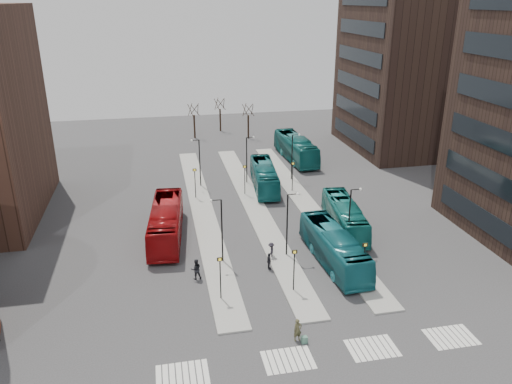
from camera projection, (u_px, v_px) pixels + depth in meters
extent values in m
cube|color=gray|center=(203.00, 211.00, 56.37)|extent=(2.50, 45.00, 0.15)
cube|color=gray|center=(255.00, 207.00, 57.49)|extent=(2.50, 45.00, 0.15)
cube|color=gray|center=(304.00, 203.00, 58.62)|extent=(2.50, 45.00, 0.15)
cube|color=navy|center=(304.00, 340.00, 34.79)|extent=(0.44, 0.36, 0.51)
imported|color=maroon|center=(166.00, 222.00, 49.65)|extent=(4.04, 12.48, 3.42)
imported|color=#16656F|center=(334.00, 247.00, 44.86)|extent=(3.18, 11.49, 3.17)
imported|color=#135E61|center=(264.00, 176.00, 62.78)|extent=(3.79, 11.41, 3.12)
imported|color=#166F6B|center=(344.00, 216.00, 51.43)|extent=(3.83, 11.08, 3.02)
imported|color=#125E5D|center=(296.00, 148.00, 73.80)|extent=(3.63, 12.90, 3.55)
imported|color=#434128|center=(298.00, 330.00, 34.84)|extent=(0.69, 0.52, 1.71)
imported|color=black|center=(196.00, 269.00, 42.52)|extent=(0.96, 0.78, 1.85)
imported|color=black|center=(269.00, 261.00, 44.08)|extent=(0.39, 0.93, 1.58)
imported|color=black|center=(271.00, 250.00, 45.99)|extent=(0.92, 1.15, 1.56)
cube|color=silver|center=(159.00, 378.00, 31.63)|extent=(0.35, 2.40, 0.01)
cube|color=silver|center=(166.00, 377.00, 31.71)|extent=(0.35, 2.40, 0.01)
cube|color=silver|center=(172.00, 376.00, 31.79)|extent=(0.35, 2.40, 0.01)
cube|color=silver|center=(179.00, 375.00, 31.87)|extent=(0.35, 2.40, 0.01)
cube|color=silver|center=(186.00, 374.00, 31.95)|extent=(0.35, 2.40, 0.01)
cube|color=silver|center=(193.00, 373.00, 32.03)|extent=(0.35, 2.40, 0.01)
cube|color=silver|center=(199.00, 372.00, 32.11)|extent=(0.35, 2.40, 0.01)
cube|color=silver|center=(206.00, 371.00, 32.19)|extent=(0.35, 2.40, 0.01)
cube|color=silver|center=(266.00, 363.00, 32.94)|extent=(0.35, 2.40, 0.01)
cube|color=silver|center=(272.00, 362.00, 33.02)|extent=(0.35, 2.40, 0.01)
cube|color=silver|center=(279.00, 361.00, 33.10)|extent=(0.35, 2.40, 0.01)
cube|color=silver|center=(285.00, 360.00, 33.18)|extent=(0.35, 2.40, 0.01)
cube|color=silver|center=(291.00, 359.00, 33.27)|extent=(0.35, 2.40, 0.01)
cube|color=silver|center=(297.00, 358.00, 33.35)|extent=(0.35, 2.40, 0.01)
cube|color=silver|center=(304.00, 358.00, 33.43)|extent=(0.35, 2.40, 0.01)
cube|color=silver|center=(310.00, 357.00, 33.51)|extent=(0.35, 2.40, 0.01)
cube|color=silver|center=(352.00, 351.00, 34.07)|extent=(0.35, 2.40, 0.01)
cube|color=silver|center=(358.00, 350.00, 34.15)|extent=(0.35, 2.40, 0.01)
cube|color=silver|center=(363.00, 349.00, 34.23)|extent=(0.35, 2.40, 0.01)
cube|color=silver|center=(369.00, 348.00, 34.31)|extent=(0.35, 2.40, 0.01)
cube|color=silver|center=(375.00, 347.00, 34.39)|extent=(0.35, 2.40, 0.01)
cube|color=silver|center=(381.00, 347.00, 34.47)|extent=(0.35, 2.40, 0.01)
cube|color=silver|center=(387.00, 346.00, 34.55)|extent=(0.35, 2.40, 0.01)
cube|color=silver|center=(392.00, 345.00, 34.63)|extent=(0.35, 2.40, 0.01)
cube|color=silver|center=(432.00, 339.00, 35.20)|extent=(0.35, 2.40, 0.01)
cube|color=silver|center=(437.00, 339.00, 35.28)|extent=(0.35, 2.40, 0.01)
cube|color=silver|center=(443.00, 338.00, 35.36)|extent=(0.35, 2.40, 0.01)
cube|color=silver|center=(448.00, 337.00, 35.44)|extent=(0.35, 2.40, 0.01)
cube|color=silver|center=(454.00, 336.00, 35.52)|extent=(0.35, 2.40, 0.01)
cube|color=silver|center=(459.00, 336.00, 35.60)|extent=(0.35, 2.40, 0.01)
cube|color=silver|center=(464.00, 335.00, 35.68)|extent=(0.35, 2.40, 0.01)
cube|color=silver|center=(470.00, 334.00, 35.76)|extent=(0.35, 2.40, 0.01)
cube|color=black|center=(488.00, 223.00, 47.59)|extent=(0.12, 16.00, 2.00)
cube|color=black|center=(495.00, 183.00, 46.13)|extent=(0.12, 16.00, 2.00)
cube|color=black|center=(503.00, 142.00, 44.68)|extent=(0.12, 16.00, 2.00)
cube|color=black|center=(511.00, 97.00, 43.23)|extent=(0.12, 16.00, 2.00)
cube|color=#2F201A|center=(421.00, 51.00, 75.97)|extent=(20.00, 20.00, 30.00)
cube|color=black|center=(353.00, 134.00, 78.62)|extent=(0.12, 16.00, 2.00)
cube|color=black|center=(355.00, 109.00, 77.17)|extent=(0.12, 16.00, 2.00)
cube|color=black|center=(357.00, 83.00, 75.72)|extent=(0.12, 16.00, 2.00)
cube|color=black|center=(359.00, 56.00, 74.26)|extent=(0.12, 16.00, 2.00)
cube|color=black|center=(361.00, 28.00, 72.81)|extent=(0.12, 16.00, 2.00)
cylinder|color=black|center=(220.00, 279.00, 39.20)|extent=(0.10, 0.10, 3.50)
cube|color=black|center=(220.00, 259.00, 38.57)|extent=(0.45, 0.10, 0.30)
cube|color=yellow|center=(220.00, 260.00, 38.51)|extent=(0.20, 0.02, 0.20)
cylinder|color=black|center=(195.00, 184.00, 59.28)|extent=(0.10, 0.10, 3.50)
cube|color=black|center=(195.00, 170.00, 58.65)|extent=(0.45, 0.10, 0.30)
cube|color=yellow|center=(195.00, 170.00, 58.59)|extent=(0.20, 0.02, 0.20)
cylinder|color=black|center=(294.00, 271.00, 40.33)|extent=(0.10, 0.10, 3.50)
cube|color=black|center=(295.00, 252.00, 39.69)|extent=(0.45, 0.10, 0.30)
cube|color=yellow|center=(295.00, 252.00, 39.64)|extent=(0.20, 0.02, 0.20)
cylinder|color=black|center=(245.00, 180.00, 60.41)|extent=(0.10, 0.10, 3.50)
cube|color=black|center=(245.00, 167.00, 59.77)|extent=(0.45, 0.10, 0.30)
cube|color=yellow|center=(245.00, 167.00, 59.72)|extent=(0.20, 0.02, 0.20)
cylinder|color=black|center=(363.00, 264.00, 41.46)|extent=(0.10, 0.10, 3.50)
cube|color=black|center=(365.00, 245.00, 40.82)|extent=(0.45, 0.10, 0.30)
cube|color=yellow|center=(365.00, 245.00, 40.77)|extent=(0.20, 0.02, 0.20)
cylinder|color=black|center=(293.00, 177.00, 61.54)|extent=(0.10, 0.10, 3.50)
cube|color=black|center=(293.00, 164.00, 60.90)|extent=(0.45, 0.10, 0.30)
cube|color=yellow|center=(293.00, 164.00, 60.85)|extent=(0.20, 0.02, 0.20)
cylinder|color=black|center=(222.00, 231.00, 44.41)|extent=(0.14, 0.14, 6.00)
cylinder|color=black|center=(216.00, 200.00, 43.24)|extent=(0.90, 0.08, 0.08)
sphere|color=silver|center=(211.00, 201.00, 43.15)|extent=(0.24, 0.24, 0.24)
cylinder|color=black|center=(200.00, 163.00, 62.67)|extent=(0.14, 0.14, 6.00)
cylinder|color=black|center=(195.00, 140.00, 61.49)|extent=(0.90, 0.08, 0.08)
sphere|color=silver|center=(192.00, 140.00, 61.41)|extent=(0.24, 0.24, 0.24)
cylinder|color=black|center=(287.00, 225.00, 45.54)|extent=(0.14, 0.14, 6.00)
cylinder|color=black|center=(293.00, 194.00, 44.54)|extent=(0.90, 0.08, 0.08)
sphere|color=silver|center=(298.00, 194.00, 44.62)|extent=(0.24, 0.24, 0.24)
cylinder|color=black|center=(247.00, 160.00, 63.79)|extent=(0.14, 0.14, 6.00)
cylinder|color=black|center=(250.00, 137.00, 62.79)|extent=(0.90, 0.08, 0.08)
sphere|color=silver|center=(254.00, 137.00, 62.87)|extent=(0.24, 0.24, 0.24)
cylinder|color=black|center=(349.00, 220.00, 46.67)|extent=(0.14, 0.14, 6.00)
cylinder|color=black|center=(356.00, 189.00, 45.66)|extent=(0.90, 0.08, 0.08)
sphere|color=silver|center=(360.00, 189.00, 45.75)|extent=(0.24, 0.24, 0.24)
cylinder|color=black|center=(292.00, 157.00, 64.92)|extent=(0.14, 0.14, 6.00)
cylinder|color=black|center=(296.00, 135.00, 63.92)|extent=(0.90, 0.08, 0.08)
sphere|color=silver|center=(299.00, 135.00, 64.00)|extent=(0.24, 0.24, 0.24)
cylinder|color=black|center=(194.00, 127.00, 85.25)|extent=(0.30, 0.30, 4.00)
cylinder|color=black|center=(198.00, 110.00, 84.33)|extent=(0.10, 1.56, 1.95)
cylinder|color=black|center=(195.00, 109.00, 84.85)|extent=(1.48, 0.59, 1.97)
cylinder|color=black|center=(190.00, 109.00, 84.47)|extent=(0.90, 1.31, 1.99)
cylinder|color=black|center=(191.00, 110.00, 83.72)|extent=(0.89, 1.31, 1.99)
cylinder|color=black|center=(195.00, 111.00, 83.63)|extent=(1.48, 0.58, 1.97)
cylinder|color=black|center=(220.00, 120.00, 89.84)|extent=(0.30, 0.30, 4.00)
cylinder|color=black|center=(224.00, 104.00, 88.92)|extent=(0.10, 1.56, 1.95)
cylinder|color=black|center=(221.00, 103.00, 89.44)|extent=(1.48, 0.59, 1.97)
cylinder|color=black|center=(216.00, 104.00, 89.06)|extent=(0.90, 1.31, 1.99)
cylinder|color=black|center=(217.00, 105.00, 88.31)|extent=(0.89, 1.31, 1.99)
cylinder|color=black|center=(222.00, 105.00, 88.22)|extent=(1.48, 0.58, 1.97)
cylinder|color=black|center=(248.00, 127.00, 85.12)|extent=(0.30, 0.30, 4.00)
cylinder|color=black|center=(252.00, 110.00, 84.20)|extent=(0.10, 1.56, 1.95)
cylinder|color=black|center=(249.00, 109.00, 84.71)|extent=(1.48, 0.59, 1.97)
cylinder|color=black|center=(244.00, 110.00, 84.34)|extent=(0.90, 1.31, 1.99)
cylinder|color=black|center=(245.00, 111.00, 83.58)|extent=(0.89, 1.31, 1.99)
cylinder|color=black|center=(250.00, 111.00, 83.50)|extent=(1.48, 0.58, 1.97)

